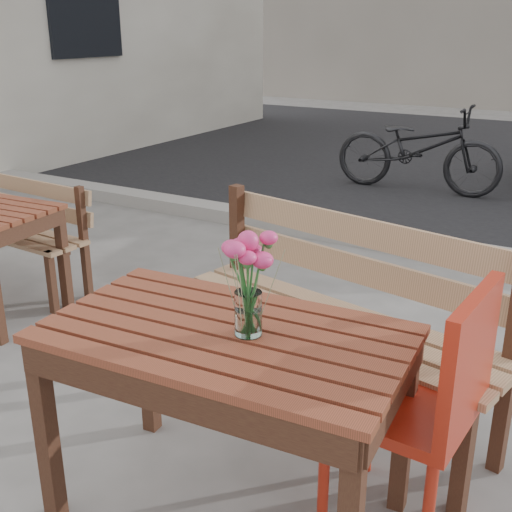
{
  "coord_description": "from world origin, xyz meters",
  "views": [
    {
      "loc": [
        1.12,
        -1.76,
        1.7
      ],
      "look_at": [
        0.15,
        -0.1,
        1.0
      ],
      "focal_mm": 45.0,
      "sensor_mm": 36.0,
      "label": 1
    }
  ],
  "objects_px": {
    "main_table": "(226,362)",
    "main_vase": "(248,272)",
    "bicycle": "(418,148)",
    "red_chair": "(427,395)"
  },
  "relations": [
    {
      "from": "main_table",
      "to": "main_vase",
      "type": "relative_size",
      "value": 3.54
    },
    {
      "from": "main_vase",
      "to": "bicycle",
      "type": "height_order",
      "value": "main_vase"
    },
    {
      "from": "main_vase",
      "to": "bicycle",
      "type": "xyz_separation_m",
      "value": [
        -0.95,
        5.1,
        -0.5
      ]
    },
    {
      "from": "bicycle",
      "to": "red_chair",
      "type": "bearing_deg",
      "value": -164.59
    },
    {
      "from": "red_chair",
      "to": "bicycle",
      "type": "relative_size",
      "value": 0.53
    },
    {
      "from": "main_table",
      "to": "bicycle",
      "type": "xyz_separation_m",
      "value": [
        -0.87,
        5.11,
        -0.16
      ]
    },
    {
      "from": "main_table",
      "to": "bicycle",
      "type": "bearing_deg",
      "value": 95.92
    },
    {
      "from": "red_chair",
      "to": "main_vase",
      "type": "xyz_separation_m",
      "value": [
        -0.54,
        -0.26,
        0.42
      ]
    },
    {
      "from": "main_vase",
      "to": "bicycle",
      "type": "distance_m",
      "value": 5.21
    },
    {
      "from": "bicycle",
      "to": "main_vase",
      "type": "bearing_deg",
      "value": -171.11
    }
  ]
}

